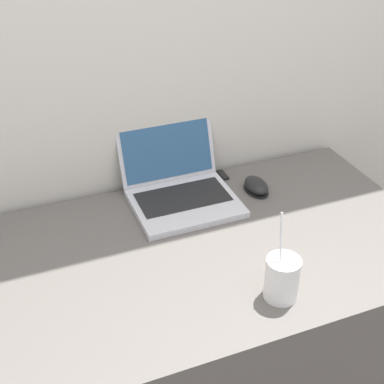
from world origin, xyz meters
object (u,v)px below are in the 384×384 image
object	(u,v)px
laptop	(178,183)
computer_mouse	(256,186)
drink_cup	(282,278)
usb_stick	(223,175)

from	to	relation	value
laptop	computer_mouse	bearing A→B (deg)	-13.78
computer_mouse	drink_cup	bearing A→B (deg)	-110.41
drink_cup	computer_mouse	distance (m)	0.48
laptop	drink_cup	xyz separation A→B (m)	(0.08, -0.51, 0.01)
laptop	drink_cup	size ratio (longest dim) A/B	1.45
drink_cup	usb_stick	xyz separation A→B (m)	(0.11, 0.57, -0.06)
usb_stick	drink_cup	bearing A→B (deg)	-100.55
drink_cup	computer_mouse	world-z (taller)	drink_cup
drink_cup	usb_stick	size ratio (longest dim) A/B	3.88
laptop	drink_cup	distance (m)	0.51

